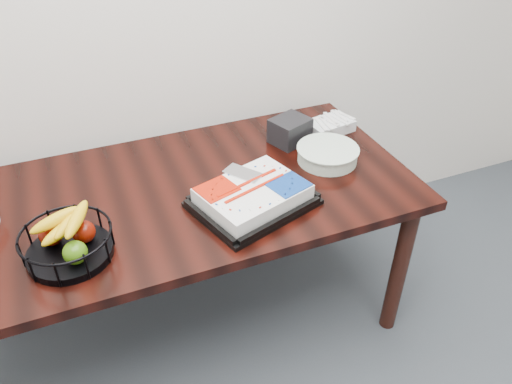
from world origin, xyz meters
name	(u,v)px	position (x,y,z in m)	size (l,w,h in m)	color
table	(184,208)	(0.00, 2.00, 0.66)	(1.80, 0.90, 0.75)	black
cake_tray	(253,196)	(0.22, 1.81, 0.79)	(0.49, 0.43, 0.09)	black
fruit_basket	(67,241)	(-0.43, 1.78, 0.81)	(0.29, 0.29, 0.16)	black
plate_stack	(327,154)	(0.62, 1.97, 0.78)	(0.26, 0.26, 0.06)	white
fork_bag	(330,125)	(0.76, 2.20, 0.78)	(0.22, 0.16, 0.06)	silver
napkin_box	(290,131)	(0.54, 2.18, 0.81)	(0.16, 0.13, 0.11)	black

